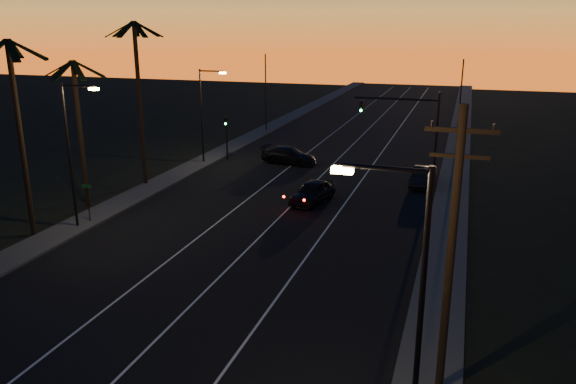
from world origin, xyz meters
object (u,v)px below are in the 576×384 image
(utility_pole, at_px, (451,249))
(right_car, at_px, (423,177))
(cross_car, at_px, (289,155))
(lead_car, at_px, (313,192))
(signal_mast, at_px, (409,118))

(utility_pole, xyz_separation_m, right_car, (-2.73, 26.38, -4.58))
(utility_pole, height_order, right_car, utility_pole)
(right_car, xyz_separation_m, cross_car, (-12.35, 3.85, 0.03))
(lead_car, bearing_deg, right_car, 43.77)
(utility_pole, relative_size, cross_car, 1.84)
(utility_pole, relative_size, signal_mast, 1.41)
(right_car, bearing_deg, lead_car, -136.23)
(signal_mast, height_order, lead_car, signal_mast)
(right_car, distance_m, cross_car, 12.94)
(utility_pole, distance_m, cross_car, 34.09)
(signal_mast, height_order, right_car, signal_mast)
(utility_pole, distance_m, right_car, 26.91)
(utility_pole, height_order, cross_car, utility_pole)
(lead_car, bearing_deg, utility_pole, -63.13)
(cross_car, bearing_deg, utility_pole, -63.48)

